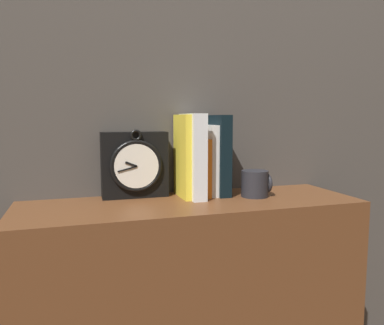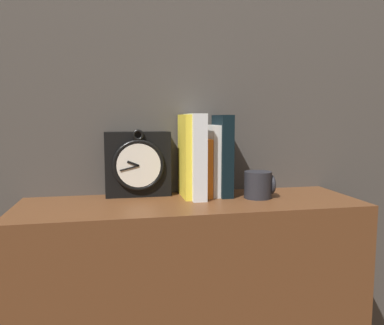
{
  "view_description": "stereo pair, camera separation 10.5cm",
  "coord_description": "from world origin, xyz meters",
  "px_view_note": "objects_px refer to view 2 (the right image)",
  "views": [
    {
      "loc": [
        -0.31,
        -1.0,
        1.11
      ],
      "look_at": [
        0.0,
        0.0,
        0.98
      ],
      "focal_mm": 35.0,
      "sensor_mm": 36.0,
      "label": 1
    },
    {
      "loc": [
        -0.21,
        -1.02,
        1.11
      ],
      "look_at": [
        0.0,
        0.0,
        0.98
      ],
      "focal_mm": 35.0,
      "sensor_mm": 36.0,
      "label": 2
    }
  ],
  "objects_px": {
    "clock": "(138,164)",
    "book_slot0_yellow": "(185,156)",
    "book_slot1_white": "(195,156)",
    "book_slot2_orange": "(205,167)",
    "book_slot4_black": "(222,155)",
    "book_slot3_white": "(212,160)",
    "mug": "(259,185)"
  },
  "relations": [
    {
      "from": "clock",
      "to": "book_slot3_white",
      "type": "xyz_separation_m",
      "value": [
        0.23,
        -0.03,
        0.01
      ]
    },
    {
      "from": "clock",
      "to": "mug",
      "type": "distance_m",
      "value": 0.37
    },
    {
      "from": "book_slot4_black",
      "to": "book_slot1_white",
      "type": "bearing_deg",
      "value": -171.09
    },
    {
      "from": "book_slot1_white",
      "to": "clock",
      "type": "bearing_deg",
      "value": 164.71
    },
    {
      "from": "book_slot3_white",
      "to": "book_slot2_orange",
      "type": "bearing_deg",
      "value": -171.0
    },
    {
      "from": "mug",
      "to": "book_slot1_white",
      "type": "bearing_deg",
      "value": 163.86
    },
    {
      "from": "book_slot1_white",
      "to": "book_slot4_black",
      "type": "bearing_deg",
      "value": 8.91
    },
    {
      "from": "clock",
      "to": "book_slot1_white",
      "type": "height_order",
      "value": "book_slot1_white"
    },
    {
      "from": "book_slot1_white",
      "to": "book_slot3_white",
      "type": "distance_m",
      "value": 0.07
    },
    {
      "from": "book_slot3_white",
      "to": "book_slot0_yellow",
      "type": "bearing_deg",
      "value": -173.85
    },
    {
      "from": "book_slot0_yellow",
      "to": "mug",
      "type": "bearing_deg",
      "value": -16.66
    },
    {
      "from": "book_slot2_orange",
      "to": "book_slot4_black",
      "type": "height_order",
      "value": "book_slot4_black"
    },
    {
      "from": "book_slot3_white",
      "to": "clock",
      "type": "bearing_deg",
      "value": 173.63
    },
    {
      "from": "book_slot0_yellow",
      "to": "book_slot4_black",
      "type": "bearing_deg",
      "value": 1.65
    },
    {
      "from": "book_slot0_yellow",
      "to": "book_slot2_orange",
      "type": "xyz_separation_m",
      "value": [
        0.06,
        0.01,
        -0.04
      ]
    },
    {
      "from": "book_slot0_yellow",
      "to": "book_slot2_orange",
      "type": "distance_m",
      "value": 0.07
    },
    {
      "from": "clock",
      "to": "book_slot1_white",
      "type": "bearing_deg",
      "value": -15.29
    },
    {
      "from": "book_slot0_yellow",
      "to": "mug",
      "type": "relative_size",
      "value": 2.83
    },
    {
      "from": "book_slot4_black",
      "to": "book_slot0_yellow",
      "type": "bearing_deg",
      "value": -178.35
    },
    {
      "from": "book_slot2_orange",
      "to": "mug",
      "type": "relative_size",
      "value": 2.0
    },
    {
      "from": "book_slot0_yellow",
      "to": "book_slot3_white",
      "type": "distance_m",
      "value": 0.09
    },
    {
      "from": "clock",
      "to": "book_slot0_yellow",
      "type": "bearing_deg",
      "value": -14.28
    },
    {
      "from": "book_slot2_orange",
      "to": "mug",
      "type": "height_order",
      "value": "book_slot2_orange"
    },
    {
      "from": "book_slot0_yellow",
      "to": "book_slot1_white",
      "type": "height_order",
      "value": "book_slot1_white"
    },
    {
      "from": "book_slot1_white",
      "to": "book_slot0_yellow",
      "type": "bearing_deg",
      "value": 160.1
    },
    {
      "from": "book_slot3_white",
      "to": "book_slot4_black",
      "type": "xyz_separation_m",
      "value": [
        0.03,
        -0.01,
        0.02
      ]
    },
    {
      "from": "clock",
      "to": "book_slot4_black",
      "type": "bearing_deg",
      "value": -7.01
    },
    {
      "from": "clock",
      "to": "book_slot2_orange",
      "type": "relative_size",
      "value": 1.17
    },
    {
      "from": "book_slot0_yellow",
      "to": "clock",
      "type": "bearing_deg",
      "value": 165.72
    },
    {
      "from": "book_slot0_yellow",
      "to": "book_slot1_white",
      "type": "bearing_deg",
      "value": -19.9
    },
    {
      "from": "book_slot0_yellow",
      "to": "book_slot4_black",
      "type": "relative_size",
      "value": 1.0
    },
    {
      "from": "book_slot0_yellow",
      "to": "book_slot3_white",
      "type": "height_order",
      "value": "book_slot0_yellow"
    }
  ]
}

